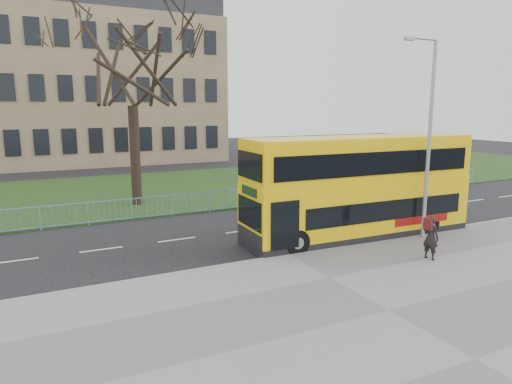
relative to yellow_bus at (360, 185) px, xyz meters
The scene contains 10 objects.
ground 4.60m from the yellow_bus, behind, with size 120.00×120.00×0.00m, color black.
pavement 7.71m from the yellow_bus, 122.56° to the right, with size 80.00×10.50×0.12m, color slate.
kerb 4.65m from the yellow_bus, 165.42° to the right, with size 80.00×0.20×0.14m, color gray.
grass_verge 15.50m from the yellow_bus, 105.05° to the left, with size 80.00×15.40×0.08m, color #1E3B15.
guard_railing 8.33m from the yellow_bus, 119.24° to the left, with size 40.00×0.12×1.10m, color #73A3CD, non-canonical shape.
bare_tree 13.33m from the yellow_bus, 123.59° to the left, with size 9.04×9.04×12.91m, color black, non-canonical shape.
civic_building 36.94m from the yellow_bus, 104.19° to the left, with size 30.00×15.00×14.00m, color #7A694D.
yellow_bus is the anchor object (origin of this frame).
pedestrian 3.92m from the yellow_bus, 86.51° to the right, with size 0.57×0.37×1.56m, color black.
street_lamp 3.36m from the yellow_bus, 37.25° to the right, with size 1.67×0.18×7.87m.
Camera 1 is at (-8.18, -15.28, 5.42)m, focal length 32.00 mm.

